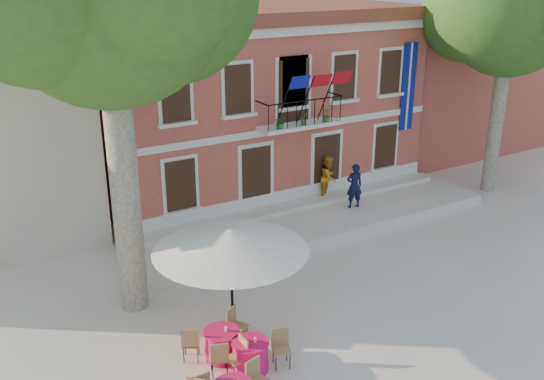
% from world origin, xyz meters
% --- Properties ---
extents(ground, '(90.00, 90.00, 0.00)m').
position_xyz_m(ground, '(0.00, 0.00, 0.00)').
color(ground, beige).
rests_on(ground, ground).
extents(main_building, '(13.50, 9.59, 7.50)m').
position_xyz_m(main_building, '(2.00, 9.99, 3.78)').
color(main_building, '#B95D43').
rests_on(main_building, ground).
extents(neighbor_east, '(9.40, 9.40, 6.40)m').
position_xyz_m(neighbor_east, '(14.00, 11.00, 3.22)').
color(neighbor_east, '#B95D43').
rests_on(neighbor_east, ground).
extents(terrace, '(14.00, 3.40, 0.30)m').
position_xyz_m(terrace, '(2.00, 4.40, 0.15)').
color(terrace, silver).
rests_on(terrace, ground).
extents(plane_tree_east, '(5.01, 5.01, 9.84)m').
position_xyz_m(plane_tree_east, '(10.36, 3.58, 7.27)').
color(plane_tree_east, '#A59E84').
rests_on(plane_tree_east, ground).
extents(patio_umbrella, '(3.94, 3.94, 2.93)m').
position_xyz_m(patio_umbrella, '(-3.84, -0.29, 2.63)').
color(patio_umbrella, black).
rests_on(patio_umbrella, ground).
extents(pedestrian_navy, '(0.72, 0.56, 1.75)m').
position_xyz_m(pedestrian_navy, '(3.77, 4.38, 1.17)').
color(pedestrian_navy, black).
rests_on(pedestrian_navy, terrace).
extents(pedestrian_orange, '(1.06, 1.03, 1.72)m').
position_xyz_m(pedestrian_orange, '(3.52, 5.70, 1.16)').
color(pedestrian_orange, orange).
rests_on(pedestrian_orange, terrace).
extents(cafe_table_1, '(1.87, 1.64, 0.95)m').
position_xyz_m(cafe_table_1, '(-4.60, -1.19, 0.43)').
color(cafe_table_1, '#E41553').
rests_on(cafe_table_1, ground).
extents(cafe_table_3, '(1.95, 1.03, 0.95)m').
position_xyz_m(cafe_table_3, '(-4.23, -1.95, 0.42)').
color(cafe_table_3, '#E41553').
rests_on(cafe_table_3, ground).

